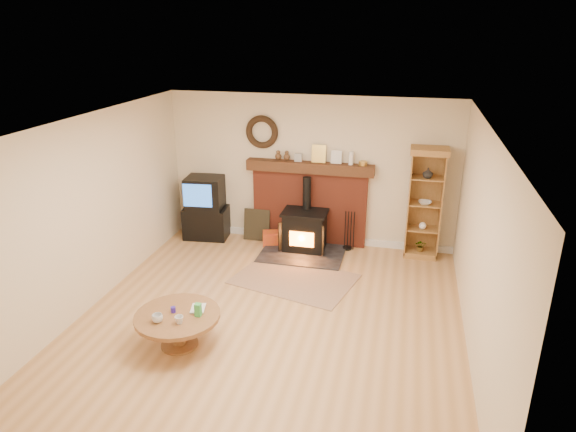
% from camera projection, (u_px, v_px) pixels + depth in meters
% --- Properties ---
extents(ground, '(5.50, 5.50, 0.00)m').
position_uv_depth(ground, '(270.00, 319.00, 6.83)').
color(ground, '#B5814B').
rests_on(ground, ground).
extents(room_shell, '(5.02, 5.52, 2.61)m').
position_uv_depth(room_shell, '(269.00, 195.00, 6.31)').
color(room_shell, beige).
rests_on(room_shell, ground).
extents(chimney_breast, '(2.20, 0.22, 1.78)m').
position_uv_depth(chimney_breast, '(309.00, 200.00, 8.97)').
color(chimney_breast, maroon).
rests_on(chimney_breast, ground).
extents(wood_stove, '(1.40, 1.00, 1.27)m').
position_uv_depth(wood_stove, '(304.00, 232.00, 8.78)').
color(wood_stove, black).
rests_on(wood_stove, ground).
extents(area_rug, '(2.00, 1.61, 0.01)m').
position_uv_depth(area_rug, '(294.00, 279.00, 7.89)').
color(area_rug, brown).
rests_on(area_rug, ground).
extents(tv_unit, '(0.83, 0.62, 1.14)m').
position_uv_depth(tv_unit, '(206.00, 209.00, 9.29)').
color(tv_unit, black).
rests_on(tv_unit, ground).
extents(curio_cabinet, '(0.60, 0.43, 1.86)m').
position_uv_depth(curio_cabinet, '(425.00, 203.00, 8.40)').
color(curio_cabinet, brown).
rests_on(curio_cabinet, ground).
extents(firelog_box, '(0.44, 0.34, 0.24)m').
position_uv_depth(firelog_box, '(274.00, 238.00, 9.10)').
color(firelog_box, orange).
rests_on(firelog_box, ground).
extents(leaning_painting, '(0.48, 0.13, 0.57)m').
position_uv_depth(leaning_painting, '(257.00, 225.00, 9.25)').
color(leaning_painting, black).
rests_on(leaning_painting, ground).
extents(fire_tools, '(0.19, 0.16, 0.70)m').
position_uv_depth(fire_tools, '(348.00, 241.00, 8.89)').
color(fire_tools, black).
rests_on(fire_tools, ground).
extents(coffee_table, '(1.03, 1.03, 0.60)m').
position_uv_depth(coffee_table, '(178.00, 320.00, 6.15)').
color(coffee_table, brown).
rests_on(coffee_table, ground).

